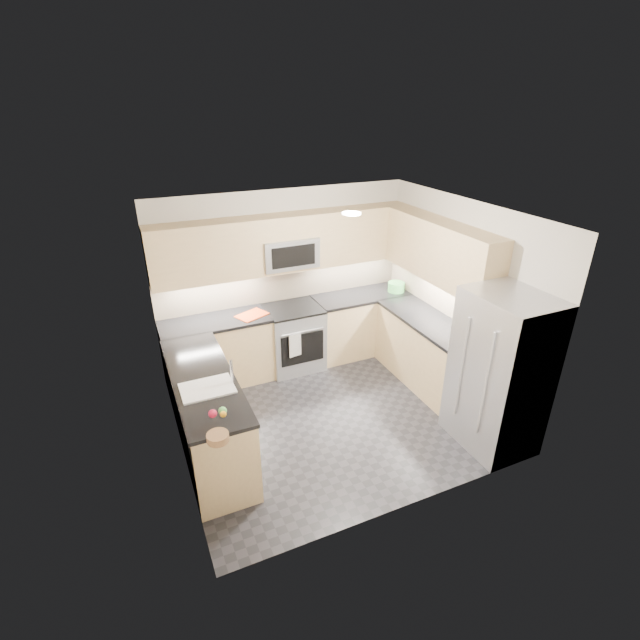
% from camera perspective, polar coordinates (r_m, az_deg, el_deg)
% --- Properties ---
extents(floor, '(3.60, 3.20, 0.00)m').
position_cam_1_polar(floor, '(5.91, 1.41, -11.47)').
color(floor, '#232328').
rests_on(floor, ground).
extents(ceiling, '(3.60, 3.20, 0.02)m').
position_cam_1_polar(ceiling, '(4.83, 1.73, 12.90)').
color(ceiling, beige).
rests_on(ceiling, wall_back).
extents(wall_back, '(3.60, 0.02, 2.50)m').
position_cam_1_polar(wall_back, '(6.61, -4.42, 5.09)').
color(wall_back, beige).
rests_on(wall_back, floor).
extents(wall_front, '(3.60, 0.02, 2.50)m').
position_cam_1_polar(wall_front, '(4.06, 11.39, -9.69)').
color(wall_front, beige).
rests_on(wall_front, floor).
extents(wall_left, '(0.02, 3.20, 2.50)m').
position_cam_1_polar(wall_left, '(4.84, -18.14, -4.34)').
color(wall_left, beige).
rests_on(wall_left, floor).
extents(wall_right, '(0.02, 3.20, 2.50)m').
position_cam_1_polar(wall_right, '(6.17, 16.84, 2.49)').
color(wall_right, beige).
rests_on(wall_right, floor).
extents(base_cab_back_left, '(1.42, 0.60, 0.90)m').
position_cam_1_polar(base_cab_back_left, '(6.43, -12.44, -3.97)').
color(base_cab_back_left, '#DABA83').
rests_on(base_cab_back_left, floor).
extents(base_cab_back_right, '(1.42, 0.60, 0.90)m').
position_cam_1_polar(base_cab_back_right, '(7.09, 4.94, -0.50)').
color(base_cab_back_right, '#DABA83').
rests_on(base_cab_back_right, floor).
extents(base_cab_right, '(0.60, 1.70, 0.90)m').
position_cam_1_polar(base_cab_right, '(6.45, 13.05, -3.96)').
color(base_cab_right, '#DABA83').
rests_on(base_cab_right, floor).
extents(base_cab_peninsula, '(0.60, 2.00, 0.90)m').
position_cam_1_polar(base_cab_peninsula, '(5.29, -13.69, -11.26)').
color(base_cab_peninsula, '#DABA83').
rests_on(base_cab_peninsula, floor).
extents(countertop_back_left, '(1.42, 0.63, 0.04)m').
position_cam_1_polar(countertop_back_left, '(6.22, -12.85, -0.20)').
color(countertop_back_left, black).
rests_on(countertop_back_left, base_cab_back_left).
extents(countertop_back_right, '(1.42, 0.63, 0.04)m').
position_cam_1_polar(countertop_back_right, '(6.89, 5.09, 3.01)').
color(countertop_back_right, black).
rests_on(countertop_back_right, base_cab_back_right).
extents(countertop_right, '(0.63, 1.70, 0.04)m').
position_cam_1_polar(countertop_right, '(6.23, 13.48, -0.20)').
color(countertop_right, black).
rests_on(countertop_right, base_cab_right).
extents(countertop_peninsula, '(0.63, 2.00, 0.04)m').
position_cam_1_polar(countertop_peninsula, '(5.03, -14.25, -6.97)').
color(countertop_peninsula, black).
rests_on(countertop_peninsula, base_cab_peninsula).
extents(upper_cab_back, '(3.60, 0.35, 0.75)m').
position_cam_1_polar(upper_cab_back, '(6.27, -4.05, 9.50)').
color(upper_cab_back, '#DABA83').
rests_on(upper_cab_back, wall_back).
extents(upper_cab_right, '(0.35, 1.95, 0.75)m').
position_cam_1_polar(upper_cab_right, '(6.07, 14.61, 8.19)').
color(upper_cab_right, '#DABA83').
rests_on(upper_cab_right, wall_right).
extents(backsplash_back, '(3.60, 0.01, 0.51)m').
position_cam_1_polar(backsplash_back, '(6.62, -4.39, 4.63)').
color(backsplash_back, tan).
rests_on(backsplash_back, wall_back).
extents(backsplash_right, '(0.01, 2.30, 0.51)m').
position_cam_1_polar(backsplash_right, '(6.51, 14.26, 3.49)').
color(backsplash_right, tan).
rests_on(backsplash_right, wall_right).
extents(gas_range, '(0.76, 0.65, 0.91)m').
position_cam_1_polar(gas_range, '(6.66, -3.24, -2.23)').
color(gas_range, '#ABAFB3').
rests_on(gas_range, floor).
extents(range_cooktop, '(0.76, 0.65, 0.03)m').
position_cam_1_polar(range_cooktop, '(6.45, -3.34, 1.38)').
color(range_cooktop, black).
rests_on(range_cooktop, gas_range).
extents(oven_door_glass, '(0.62, 0.02, 0.45)m').
position_cam_1_polar(oven_door_glass, '(6.39, -2.17, -3.54)').
color(oven_door_glass, black).
rests_on(oven_door_glass, gas_range).
extents(oven_handle, '(0.60, 0.02, 0.02)m').
position_cam_1_polar(oven_handle, '(6.24, -2.14, -1.46)').
color(oven_handle, '#B2B5BA').
rests_on(oven_handle, gas_range).
extents(microwave, '(0.76, 0.40, 0.40)m').
position_cam_1_polar(microwave, '(6.28, -3.93, 8.35)').
color(microwave, gray).
rests_on(microwave, upper_cab_back).
extents(microwave_door, '(0.60, 0.01, 0.28)m').
position_cam_1_polar(microwave_door, '(6.10, -3.25, 7.83)').
color(microwave_door, black).
rests_on(microwave_door, microwave).
extents(refrigerator, '(0.70, 0.90, 1.80)m').
position_cam_1_polar(refrigerator, '(5.37, 21.22, -6.04)').
color(refrigerator, '#A4A5AC').
rests_on(refrigerator, floor).
extents(fridge_handle_left, '(0.02, 0.02, 1.20)m').
position_cam_1_polar(fridge_handle_left, '(5.01, 19.65, -7.54)').
color(fridge_handle_left, '#B2B5BA').
rests_on(fridge_handle_left, refrigerator).
extents(fridge_handle_right, '(0.02, 0.02, 1.20)m').
position_cam_1_polar(fridge_handle_right, '(5.22, 17.03, -5.64)').
color(fridge_handle_right, '#B2B5BA').
rests_on(fridge_handle_right, refrigerator).
extents(sink_basin, '(0.52, 0.38, 0.16)m').
position_cam_1_polar(sink_basin, '(4.84, -13.63, -8.86)').
color(sink_basin, white).
rests_on(sink_basin, base_cab_peninsula).
extents(faucet, '(0.03, 0.03, 0.28)m').
position_cam_1_polar(faucet, '(4.77, -10.81, -6.25)').
color(faucet, silver).
rests_on(faucet, countertop_peninsula).
extents(utensil_bowl, '(0.31, 0.31, 0.14)m').
position_cam_1_polar(utensil_bowl, '(7.04, 9.36, 4.04)').
color(utensil_bowl, green).
rests_on(utensil_bowl, countertop_back_right).
extents(cutting_board, '(0.47, 0.41, 0.01)m').
position_cam_1_polar(cutting_board, '(6.25, -8.37, 0.61)').
color(cutting_board, '#C43B12').
rests_on(cutting_board, countertop_back_left).
extents(fruit_basket, '(0.24, 0.24, 0.07)m').
position_cam_1_polar(fruit_basket, '(4.13, -12.47, -13.93)').
color(fruit_basket, '#996D47').
rests_on(fruit_basket, countertop_peninsula).
extents(fruit_apple, '(0.08, 0.08, 0.08)m').
position_cam_1_polar(fruit_apple, '(4.27, -13.08, -11.17)').
color(fruit_apple, '#AA1331').
rests_on(fruit_apple, fruit_basket).
extents(fruit_pear, '(0.08, 0.08, 0.08)m').
position_cam_1_polar(fruit_pear, '(4.28, -11.90, -10.88)').
color(fruit_pear, '#5BC353').
rests_on(fruit_pear, fruit_basket).
extents(dish_towel_check, '(0.18, 0.04, 0.33)m').
position_cam_1_polar(dish_towel_check, '(6.27, -3.08, -3.12)').
color(dish_towel_check, silver).
rests_on(dish_towel_check, oven_handle).
extents(fruit_orange, '(0.06, 0.06, 0.06)m').
position_cam_1_polar(fruit_orange, '(4.25, -11.82, -11.28)').
color(fruit_orange, orange).
rests_on(fruit_orange, fruit_basket).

